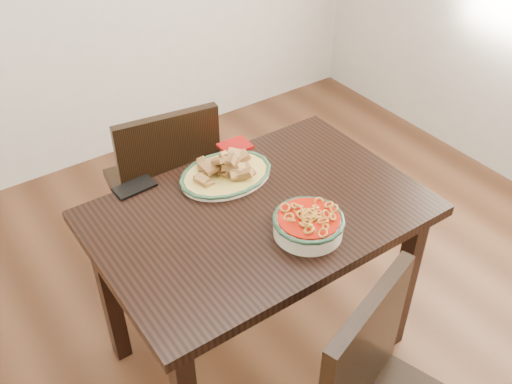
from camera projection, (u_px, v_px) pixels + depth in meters
floor at (287, 337)px, 2.43m from camera, size 3.50×3.50×0.00m
dining_table at (259, 233)px, 2.00m from camera, size 1.11×0.74×0.75m
chair_far at (166, 183)px, 2.47m from camera, size 0.48×0.48×0.89m
fish_plate at (226, 167)px, 2.05m from camera, size 0.35×0.27×0.11m
noodle_bowl at (308, 223)px, 1.82m from camera, size 0.23×0.23×0.08m
smartphone at (135, 187)px, 2.03m from camera, size 0.15×0.09×0.01m
napkin at (235, 146)px, 2.23m from camera, size 0.12×0.10×0.01m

